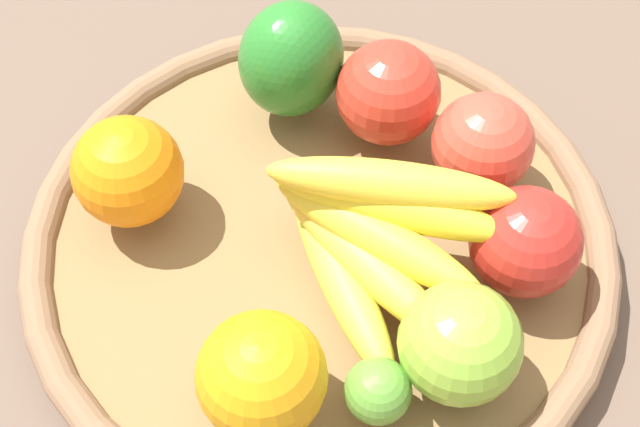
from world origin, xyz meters
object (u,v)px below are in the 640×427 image
object	(u,v)px
orange_0	(262,376)
apple_3	(483,144)
bell_pepper	(291,59)
orange_1	(128,171)
apple_2	(388,93)
apple_1	(525,242)
banana_bunch	(371,233)
lime_0	(378,391)
apple_0	(460,343)

from	to	relation	value
orange_0	apple_3	size ratio (longest dim) A/B	1.08
orange_0	bell_pepper	world-z (taller)	bell_pepper
orange_1	apple_2	world-z (taller)	same
bell_pepper	apple_3	distance (m)	0.16
apple_1	bell_pepper	distance (m)	0.23
orange_1	apple_3	xyz separation A→B (m)	(0.12, -0.23, -0.00)
apple_1	apple_2	world-z (taller)	apple_2
banana_bunch	bell_pepper	bearing A→B (deg)	41.45
apple_2	lime_0	world-z (taller)	apple_2
orange_1	lime_0	size ratio (longest dim) A/B	1.86
orange_1	apple_0	bearing A→B (deg)	-99.36
apple_2	apple_3	xyz separation A→B (m)	(-0.02, -0.08, -0.00)
orange_0	apple_1	bearing A→B (deg)	-38.58
orange_1	orange_0	distance (m)	0.19
banana_bunch	apple_0	world-z (taller)	banana_bunch
orange_1	bell_pepper	world-z (taller)	bell_pepper
bell_pepper	apple_3	bearing A→B (deg)	112.82
apple_1	apple_3	distance (m)	0.09
orange_1	lime_0	bearing A→B (deg)	-110.89
orange_0	apple_2	size ratio (longest dim) A/B	1.02
banana_bunch	apple_3	size ratio (longest dim) A/B	2.26
banana_bunch	bell_pepper	xyz separation A→B (m)	(0.12, 0.11, 0.00)
apple_0	orange_0	bearing A→B (deg)	122.21
orange_1	apple_3	size ratio (longest dim) A/B	1.06
apple_1	apple_3	size ratio (longest dim) A/B	1.02
bell_pepper	apple_1	bearing A→B (deg)	95.87
lime_0	apple_2	bearing A→B (deg)	17.92
banana_bunch	apple_1	distance (m)	0.10
orange_1	apple_0	distance (m)	0.26
apple_2	apple_0	bearing A→B (deg)	-148.63
bell_pepper	lime_0	bearing A→B (deg)	63.46
apple_1	banana_bunch	bearing A→B (deg)	109.96
orange_1	orange_0	xyz separation A→B (m)	(-0.11, -0.15, 0.00)
apple_2	orange_0	bearing A→B (deg)	-178.84
apple_3	lime_0	world-z (taller)	apple_3
bell_pepper	apple_0	bearing A→B (deg)	75.66
lime_0	orange_0	bearing A→B (deg)	110.90
apple_1	lime_0	world-z (taller)	apple_1
orange_0	bell_pepper	xyz separation A→B (m)	(0.24, 0.08, 0.01)
bell_pepper	lime_0	distance (m)	0.27
orange_0	lime_0	world-z (taller)	orange_0
banana_bunch	apple_2	xyz separation A→B (m)	(0.13, 0.03, -0.00)
lime_0	apple_0	distance (m)	0.06
orange_0	lime_0	size ratio (longest dim) A/B	1.89
apple_1	lime_0	size ratio (longest dim) A/B	1.78
bell_pepper	lime_0	size ratio (longest dim) A/B	2.23
orange_0	apple_2	bearing A→B (deg)	1.16
bell_pepper	apple_3	world-z (taller)	bell_pepper
lime_0	apple_3	bearing A→B (deg)	-2.19
lime_0	apple_0	size ratio (longest dim) A/B	0.55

